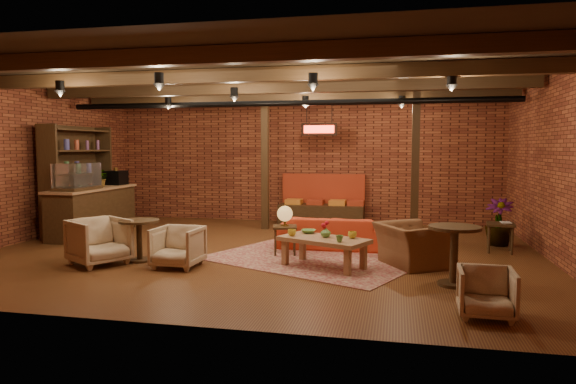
% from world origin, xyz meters
% --- Properties ---
extents(floor, '(10.00, 10.00, 0.00)m').
position_xyz_m(floor, '(0.00, 0.00, 0.00)').
color(floor, '#411C10').
rests_on(floor, ground).
extents(ceiling, '(10.00, 8.00, 0.02)m').
position_xyz_m(ceiling, '(0.00, 0.00, 3.20)').
color(ceiling, black).
rests_on(ceiling, wall_back).
extents(wall_back, '(10.00, 0.02, 3.20)m').
position_xyz_m(wall_back, '(0.00, 4.00, 1.60)').
color(wall_back, maroon).
rests_on(wall_back, ground).
extents(wall_front, '(10.00, 0.02, 3.20)m').
position_xyz_m(wall_front, '(0.00, -4.00, 1.60)').
color(wall_front, maroon).
rests_on(wall_front, ground).
extents(wall_left, '(0.02, 8.00, 3.20)m').
position_xyz_m(wall_left, '(-5.00, 0.00, 1.60)').
color(wall_left, maroon).
rests_on(wall_left, ground).
extents(wall_right, '(0.02, 8.00, 3.20)m').
position_xyz_m(wall_right, '(5.00, 0.00, 1.60)').
color(wall_right, maroon).
rests_on(wall_right, ground).
extents(ceiling_beams, '(9.80, 6.40, 0.22)m').
position_xyz_m(ceiling_beams, '(0.00, 0.00, 3.08)').
color(ceiling_beams, black).
rests_on(ceiling_beams, ceiling).
extents(ceiling_pipe, '(9.60, 0.12, 0.12)m').
position_xyz_m(ceiling_pipe, '(0.00, 1.60, 2.85)').
color(ceiling_pipe, black).
rests_on(ceiling_pipe, ceiling).
extents(post_left, '(0.16, 0.16, 3.20)m').
position_xyz_m(post_left, '(-0.60, 2.60, 1.60)').
color(post_left, black).
rests_on(post_left, ground).
extents(post_right, '(0.16, 0.16, 3.20)m').
position_xyz_m(post_right, '(2.80, 2.00, 1.60)').
color(post_right, black).
rests_on(post_right, ground).
extents(service_counter, '(0.80, 2.50, 1.60)m').
position_xyz_m(service_counter, '(-4.10, 1.00, 0.80)').
color(service_counter, black).
rests_on(service_counter, ground).
extents(plant_counter, '(0.35, 0.39, 0.30)m').
position_xyz_m(plant_counter, '(-4.00, 1.20, 1.22)').
color(plant_counter, '#337F33').
rests_on(plant_counter, service_counter).
extents(shelving_hutch, '(0.52, 2.00, 2.40)m').
position_xyz_m(shelving_hutch, '(-4.50, 1.10, 1.20)').
color(shelving_hutch, black).
rests_on(shelving_hutch, ground).
extents(banquette, '(2.10, 0.70, 1.00)m').
position_xyz_m(banquette, '(0.60, 3.55, 0.50)').
color(banquette, '#A4321B').
rests_on(banquette, ground).
extents(service_sign, '(0.86, 0.06, 0.30)m').
position_xyz_m(service_sign, '(0.60, 3.10, 2.35)').
color(service_sign, '#FF3219').
rests_on(service_sign, ceiling).
extents(ceiling_spotlights, '(6.40, 4.40, 0.28)m').
position_xyz_m(ceiling_spotlights, '(0.00, 0.00, 2.86)').
color(ceiling_spotlights, black).
rests_on(ceiling_spotlights, ceiling).
extents(rug, '(4.21, 3.80, 0.01)m').
position_xyz_m(rug, '(1.09, -0.35, 0.01)').
color(rug, maroon).
rests_on(rug, floor).
extents(sofa, '(2.08, 0.83, 0.61)m').
position_xyz_m(sofa, '(1.23, 0.60, 0.30)').
color(sofa, '#BA3419').
rests_on(sofa, floor).
extents(coffee_table, '(1.57, 1.22, 0.73)m').
position_xyz_m(coffee_table, '(1.29, -1.00, 0.43)').
color(coffee_table, brown).
rests_on(coffee_table, floor).
extents(side_table_lamp, '(0.50, 0.50, 0.88)m').
position_xyz_m(side_table_lamp, '(0.48, -0.16, 0.67)').
color(side_table_lamp, black).
rests_on(side_table_lamp, floor).
extents(round_table_left, '(0.68, 0.68, 0.70)m').
position_xyz_m(round_table_left, '(-1.82, -1.20, 0.48)').
color(round_table_left, black).
rests_on(round_table_left, floor).
extents(armchair_a, '(1.08, 1.10, 0.84)m').
position_xyz_m(armchair_a, '(-2.34, -1.56, 0.42)').
color(armchair_a, beige).
rests_on(armchair_a, floor).
extents(armchair_b, '(0.73, 0.69, 0.73)m').
position_xyz_m(armchair_b, '(-1.00, -1.47, 0.36)').
color(armchair_b, beige).
rests_on(armchair_b, floor).
extents(armchair_right, '(1.13, 1.26, 0.93)m').
position_xyz_m(armchair_right, '(2.68, -0.59, 0.46)').
color(armchair_right, brown).
rests_on(armchair_right, floor).
extents(side_table_book, '(0.55, 0.55, 0.56)m').
position_xyz_m(side_table_book, '(4.31, 0.88, 0.50)').
color(side_table_book, black).
rests_on(side_table_book, floor).
extents(round_table_right, '(0.72, 0.72, 0.84)m').
position_xyz_m(round_table_right, '(3.23, -1.70, 0.56)').
color(round_table_right, black).
rests_on(round_table_right, floor).
extents(armchair_far, '(0.63, 0.59, 0.62)m').
position_xyz_m(armchair_far, '(3.45, -3.02, 0.31)').
color(armchair_far, beige).
rests_on(armchair_far, floor).
extents(plant_tall, '(1.92, 1.92, 2.78)m').
position_xyz_m(plant_tall, '(4.40, 1.56, 1.39)').
color(plant_tall, '#4C7F4C').
rests_on(plant_tall, floor).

